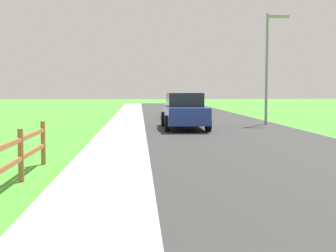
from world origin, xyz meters
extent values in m
plane|color=#469230|center=(0.00, 25.00, 0.00)|extent=(120.00, 120.00, 0.00)
cube|color=#2F2F2F|center=(3.50, 27.00, 0.00)|extent=(7.00, 66.00, 0.01)
cube|color=#B49CA7|center=(-3.00, 27.00, 0.00)|extent=(6.00, 66.00, 0.01)
cube|color=#469230|center=(-4.50, 27.00, 0.01)|extent=(5.00, 66.00, 0.00)
cylinder|color=#935C31|center=(-2.59, 9.02, 0.53)|extent=(0.11, 0.11, 1.06)
cylinder|color=#935C31|center=(-2.59, 11.18, 0.53)|extent=(0.11, 0.11, 1.06)
cube|color=navy|center=(1.82, 21.39, 0.67)|extent=(1.79, 4.99, 0.74)
cube|color=#1E232B|center=(1.82, 21.45, 1.35)|extent=(1.57, 2.27, 0.61)
cylinder|color=black|center=(0.94, 22.93, 0.35)|extent=(0.22, 0.70, 0.70)
cylinder|color=black|center=(2.71, 22.93, 0.35)|extent=(0.22, 0.70, 0.70)
cylinder|color=black|center=(0.93, 19.84, 0.35)|extent=(0.22, 0.70, 0.70)
cylinder|color=black|center=(2.71, 19.84, 0.35)|extent=(0.22, 0.70, 0.70)
cube|color=white|center=(2.30, 29.89, 0.62)|extent=(1.95, 4.72, 0.66)
cube|color=#1E232B|center=(2.31, 30.12, 1.21)|extent=(1.64, 2.08, 0.52)
cylinder|color=black|center=(1.46, 31.36, 0.34)|extent=(0.24, 0.69, 0.68)
cylinder|color=black|center=(3.24, 31.30, 0.34)|extent=(0.24, 0.69, 0.68)
cylinder|color=black|center=(1.36, 28.47, 0.34)|extent=(0.24, 0.69, 0.68)
cylinder|color=black|center=(3.14, 28.41, 0.34)|extent=(0.24, 0.69, 0.68)
cylinder|color=gray|center=(6.27, 23.62, 2.83)|extent=(0.14, 0.14, 5.66)
cube|color=#999999|center=(6.82, 23.62, 5.51)|extent=(1.10, 0.20, 0.14)
camera|label=1|loc=(-0.27, -0.30, 1.83)|focal=50.37mm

